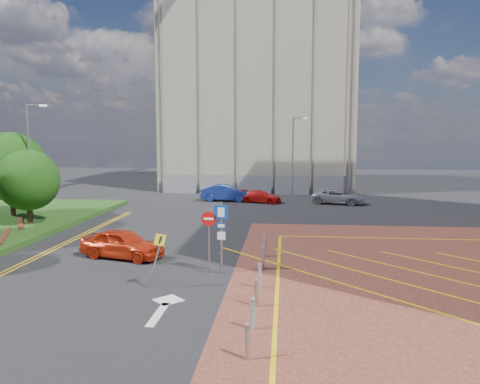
# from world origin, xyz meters

# --- Properties ---
(ground) EXTENTS (140.00, 140.00, 0.00)m
(ground) POSITION_xyz_m (0.00, 0.00, 0.00)
(ground) COLOR black
(ground) RESTS_ON ground
(tree_c) EXTENTS (4.00, 4.00, 4.90)m
(tree_c) POSITION_xyz_m (-13.50, 10.00, 3.19)
(tree_c) COLOR #3D2B1C
(tree_c) RESTS_ON grass_bed
(tree_d) EXTENTS (5.00, 5.00, 6.08)m
(tree_d) POSITION_xyz_m (-16.50, 13.00, 3.87)
(tree_d) COLOR #3D2B1C
(tree_d) RESTS_ON grass_bed
(lamp_left_far) EXTENTS (1.53, 0.16, 8.00)m
(lamp_left_far) POSITION_xyz_m (-14.42, 12.00, 4.66)
(lamp_left_far) COLOR #9EA0A8
(lamp_left_far) RESTS_ON grass_bed
(lamp_back) EXTENTS (1.53, 0.16, 8.00)m
(lamp_back) POSITION_xyz_m (4.08, 28.00, 4.36)
(lamp_back) COLOR #9EA0A8
(lamp_back) RESTS_ON ground
(sign_cluster) EXTENTS (1.17, 0.12, 3.20)m
(sign_cluster) POSITION_xyz_m (0.30, 0.98, 1.95)
(sign_cluster) COLOR #9EA0A8
(sign_cluster) RESTS_ON ground
(warning_sign) EXTENTS (0.79, 0.42, 2.25)m
(warning_sign) POSITION_xyz_m (-1.74, -1.38, 1.43)
(warning_sign) COLOR #9EA0A8
(warning_sign) RESTS_ON ground
(bollard_row) EXTENTS (0.14, 11.14, 0.90)m
(bollard_row) POSITION_xyz_m (2.30, -1.67, 0.47)
(bollard_row) COLOR #9EA0A8
(bollard_row) RESTS_ON forecourt
(construction_building) EXTENTS (21.20, 19.20, 22.00)m
(construction_building) POSITION_xyz_m (0.00, 40.00, 11.00)
(construction_building) COLOR #B8B096
(construction_building) RESTS_ON ground
(construction_fence) EXTENTS (21.60, 0.06, 2.00)m
(construction_fence) POSITION_xyz_m (1.00, 30.00, 1.00)
(construction_fence) COLOR gray
(construction_fence) RESTS_ON ground
(car_red_left) EXTENTS (4.55, 2.74, 1.45)m
(car_red_left) POSITION_xyz_m (-4.79, 3.18, 0.72)
(car_red_left) COLOR red
(car_red_left) RESTS_ON ground
(car_blue_back) EXTENTS (4.83, 1.98, 1.56)m
(car_blue_back) POSITION_xyz_m (-2.22, 24.33, 0.78)
(car_blue_back) COLOR navy
(car_blue_back) RESTS_ON ground
(car_red_back) EXTENTS (4.18, 2.72, 1.13)m
(car_red_back) POSITION_xyz_m (1.04, 23.60, 0.56)
(car_red_back) COLOR red
(car_red_back) RESTS_ON ground
(car_silver_back) EXTENTS (5.06, 3.28, 1.30)m
(car_silver_back) POSITION_xyz_m (8.06, 23.49, 0.65)
(car_silver_back) COLOR #A9A8AF
(car_silver_back) RESTS_ON ground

